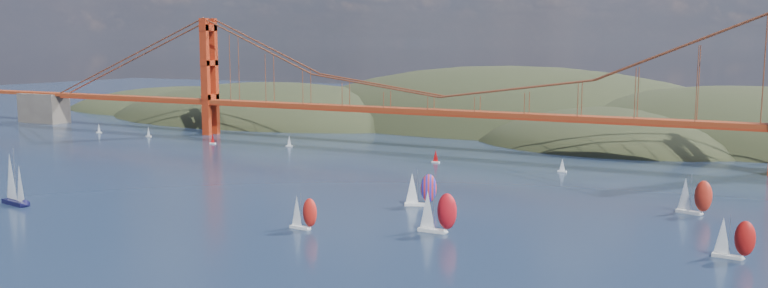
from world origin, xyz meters
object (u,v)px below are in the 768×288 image
(sloop_navy, at_px, (13,179))
(racer_2, at_px, (733,238))
(racer_3, at_px, (694,196))
(racer_0, at_px, (303,212))
(racer_1, at_px, (437,211))
(racer_rwb, at_px, (420,189))

(sloop_navy, bearing_deg, racer_2, 20.56)
(racer_3, bearing_deg, racer_0, -127.61)
(racer_1, xyz_separation_m, racer_2, (61.54, 8.43, -0.74))
(racer_2, distance_m, racer_3, 40.78)
(sloop_navy, xyz_separation_m, racer_2, (175.11, 33.21, -2.55))
(racer_0, xyz_separation_m, racer_2, (90.56, 20.03, 0.25))
(sloop_navy, height_order, racer_1, sloop_navy)
(racer_0, xyz_separation_m, racer_3, (79.56, 59.30, 0.72))
(racer_0, relative_size, racer_rwb, 0.88)
(sloop_navy, distance_m, racer_0, 85.62)
(racer_1, xyz_separation_m, racer_3, (50.55, 47.70, -0.27))
(sloop_navy, relative_size, racer_3, 1.53)
(racer_2, height_order, racer_3, racer_3)
(sloop_navy, height_order, racer_2, sloop_navy)
(racer_2, bearing_deg, racer_3, 112.00)
(sloop_navy, height_order, racer_3, sloop_navy)
(sloop_navy, distance_m, racer_2, 178.25)
(racer_0, relative_size, racer_3, 0.85)
(sloop_navy, relative_size, racer_rwb, 1.58)
(racer_0, xyz_separation_m, racer_1, (29.02, 11.59, 0.99))
(racer_2, bearing_deg, sloop_navy, -162.90)
(racer_0, bearing_deg, racer_rwb, 74.63)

